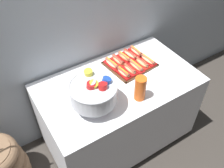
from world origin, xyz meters
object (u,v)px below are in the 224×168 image
(serving_tray, at_px, (130,64))
(hot_dog_2, at_px, (136,66))
(hot_dog_3, at_px, (142,63))
(hot_dog_0, at_px, (123,73))
(cup_stack, at_px, (140,88))
(buffet_table, at_px, (118,111))
(hot_dog_6, at_px, (118,60))
(hot_dog_8, at_px, (130,55))
(hot_dog_1, at_px, (130,69))
(hot_dog_9, at_px, (136,52))
(hot_dog_4, at_px, (148,60))
(punch_bowl, at_px, (94,92))
(donut, at_px, (94,78))
(hot_dog_7, at_px, (124,57))
(hot_dog_5, at_px, (112,64))

(serving_tray, bearing_deg, hot_dog_2, -84.45)
(hot_dog_3, bearing_deg, hot_dog_0, -174.45)
(hot_dog_2, relative_size, hot_dog_3, 1.09)
(cup_stack, bearing_deg, buffet_table, 99.09)
(hot_dog_6, relative_size, hot_dog_8, 0.95)
(hot_dog_0, height_order, hot_dog_8, hot_dog_0)
(hot_dog_1, distance_m, hot_dog_9, 0.28)
(hot_dog_4, bearing_deg, buffet_table, -168.38)
(punch_bowl, height_order, donut, punch_bowl)
(hot_dog_2, height_order, hot_dog_3, hot_dog_2)
(hot_dog_4, bearing_deg, hot_dog_7, 137.82)
(hot_dog_5, height_order, hot_dog_7, hot_dog_7)
(buffet_table, xyz_separation_m, hot_dog_3, (0.30, 0.07, 0.41))
(hot_dog_4, height_order, donut, hot_dog_4)
(hot_dog_6, bearing_deg, hot_dog_7, 5.55)
(punch_bowl, bearing_deg, hot_dog_2, 19.46)
(buffet_table, height_order, hot_dog_0, hot_dog_0)
(hot_dog_0, xyz_separation_m, hot_dog_8, (0.21, 0.19, -0.00))
(hot_dog_5, xyz_separation_m, hot_dog_9, (0.30, 0.03, 0.00))
(hot_dog_5, distance_m, cup_stack, 0.46)
(hot_dog_6, height_order, hot_dog_8, hot_dog_6)
(hot_dog_3, relative_size, hot_dog_8, 0.94)
(serving_tray, relative_size, hot_dog_3, 2.56)
(hot_dog_9, bearing_deg, serving_tray, -145.64)
(hot_dog_6, bearing_deg, cup_stack, -102.14)
(donut, bearing_deg, hot_dog_6, 14.68)
(hot_dog_3, bearing_deg, hot_dog_7, 119.99)
(hot_dog_5, relative_size, hot_dog_7, 1.11)
(hot_dog_0, relative_size, hot_dog_8, 0.90)
(cup_stack, bearing_deg, punch_bowl, 162.03)
(hot_dog_0, xyz_separation_m, punch_bowl, (-0.39, -0.18, 0.13))
(hot_dog_1, relative_size, hot_dog_5, 0.86)
(hot_dog_9, bearing_deg, donut, -169.16)
(hot_dog_4, xyz_separation_m, hot_dog_6, (-0.24, 0.14, 0.00))
(donut, bearing_deg, hot_dog_8, 11.70)
(hot_dog_2, height_order, hot_dog_4, hot_dog_2)
(buffet_table, distance_m, hot_dog_5, 0.47)
(hot_dog_1, height_order, punch_bowl, punch_bowl)
(buffet_table, height_order, cup_stack, cup_stack)
(hot_dog_2, height_order, donut, hot_dog_2)
(hot_dog_7, distance_m, punch_bowl, 0.65)
(donut, bearing_deg, hot_dog_0, -21.12)
(punch_bowl, height_order, cup_stack, punch_bowl)
(hot_dog_0, bearing_deg, hot_dog_2, 5.55)
(hot_dog_2, height_order, hot_dog_8, hot_dog_2)
(hot_dog_3, bearing_deg, hot_dog_6, 137.82)
(hot_dog_5, relative_size, hot_dog_8, 1.02)
(hot_dog_2, relative_size, hot_dog_7, 1.11)
(hot_dog_6, height_order, cup_stack, cup_stack)
(hot_dog_2, bearing_deg, hot_dog_4, 5.55)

